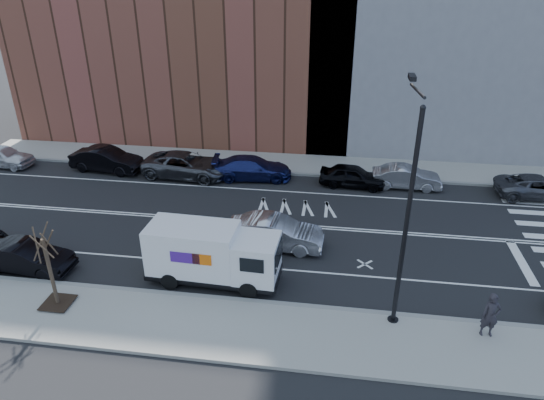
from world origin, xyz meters
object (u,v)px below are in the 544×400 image
(pedestrian, at_px, (491,315))
(far_parked_a, at_px, (2,156))
(driving_sedan, at_px, (275,233))
(far_parked_b, at_px, (107,160))
(fedex_van, at_px, (212,254))

(pedestrian, bearing_deg, far_parked_a, 151.47)
(driving_sedan, relative_size, pedestrian, 2.63)
(far_parked_b, xyz_separation_m, driving_sedan, (12.88, -8.21, -0.01))
(far_parked_a, relative_size, driving_sedan, 0.90)
(fedex_van, distance_m, pedestrian, 11.67)
(fedex_van, bearing_deg, pedestrian, -8.13)
(fedex_van, xyz_separation_m, far_parked_a, (-18.26, 11.27, -0.68))
(driving_sedan, bearing_deg, far_parked_b, 59.97)
(fedex_van, height_order, pedestrian, fedex_van)
(fedex_van, distance_m, far_parked_b, 15.59)
(far_parked_b, bearing_deg, fedex_van, -130.66)
(far_parked_b, bearing_deg, pedestrian, -114.91)
(driving_sedan, bearing_deg, fedex_van, 146.68)
(pedestrian, bearing_deg, far_parked_b, 143.91)
(far_parked_a, height_order, driving_sedan, driving_sedan)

